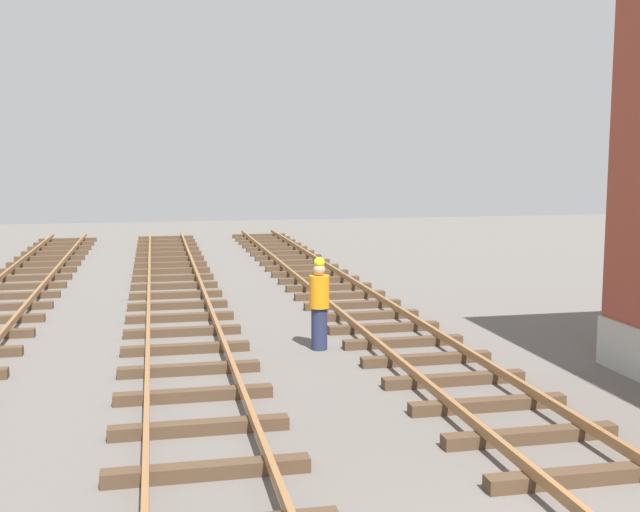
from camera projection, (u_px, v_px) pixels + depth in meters
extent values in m
cube|color=#4C3826|center=(585.00, 476.00, 9.25)|extent=(2.50, 0.24, 0.18)
cube|color=#4C3826|center=(530.00, 436.00, 10.59)|extent=(2.50, 0.24, 0.18)
cube|color=#4C3826|center=(488.00, 405.00, 11.92)|extent=(2.50, 0.24, 0.18)
cube|color=#4C3826|center=(454.00, 380.00, 13.26)|extent=(2.50, 0.24, 0.18)
cube|color=#4C3826|center=(426.00, 359.00, 14.59)|extent=(2.50, 0.24, 0.18)
cube|color=#4C3826|center=(403.00, 342.00, 15.93)|extent=(2.50, 0.24, 0.18)
cube|color=#4C3826|center=(384.00, 328.00, 17.27)|extent=(2.50, 0.24, 0.18)
cube|color=#4C3826|center=(367.00, 316.00, 18.60)|extent=(2.50, 0.24, 0.18)
cube|color=#4C3826|center=(353.00, 305.00, 19.94)|extent=(2.50, 0.24, 0.18)
cube|color=#4C3826|center=(340.00, 296.00, 21.27)|extent=(2.50, 0.24, 0.18)
cube|color=#4C3826|center=(329.00, 287.00, 22.61)|extent=(2.50, 0.24, 0.18)
cube|color=#4C3826|center=(319.00, 280.00, 23.95)|extent=(2.50, 0.24, 0.18)
cube|color=#4C3826|center=(310.00, 274.00, 25.28)|extent=(2.50, 0.24, 0.18)
cube|color=#4C3826|center=(302.00, 268.00, 26.62)|extent=(2.50, 0.24, 0.18)
cube|color=#4C3826|center=(295.00, 262.00, 27.95)|extent=(2.50, 0.24, 0.18)
cube|color=#4C3826|center=(288.00, 258.00, 29.29)|extent=(2.50, 0.24, 0.18)
cube|color=#4C3826|center=(282.00, 253.00, 30.63)|extent=(2.50, 0.24, 0.18)
cube|color=#4C3826|center=(277.00, 249.00, 31.96)|extent=(2.50, 0.24, 0.18)
cube|color=#4C3826|center=(272.00, 245.00, 33.30)|extent=(2.50, 0.24, 0.18)
cube|color=#4C3826|center=(267.00, 242.00, 34.63)|extent=(2.50, 0.24, 0.18)
cube|color=#4C3826|center=(263.00, 239.00, 35.97)|extent=(2.50, 0.24, 0.18)
cube|color=#4C3826|center=(259.00, 236.00, 37.31)|extent=(2.50, 0.24, 0.18)
cube|color=#4C3826|center=(207.00, 471.00, 9.41)|extent=(2.50, 0.24, 0.18)
cube|color=#4C3826|center=(200.00, 428.00, 10.91)|extent=(2.50, 0.24, 0.18)
cube|color=#4C3826|center=(194.00, 395.00, 12.40)|extent=(2.50, 0.24, 0.18)
cube|color=#4C3826|center=(189.00, 369.00, 13.90)|extent=(2.50, 0.24, 0.18)
cube|color=#4C3826|center=(186.00, 349.00, 15.39)|extent=(2.50, 0.24, 0.18)
cube|color=#4C3826|center=(183.00, 332.00, 16.89)|extent=(2.50, 0.24, 0.18)
cube|color=#4C3826|center=(180.00, 317.00, 18.38)|extent=(2.50, 0.24, 0.18)
cube|color=#4C3826|center=(178.00, 305.00, 19.88)|extent=(2.50, 0.24, 0.18)
cube|color=#4C3826|center=(176.00, 295.00, 21.37)|extent=(2.50, 0.24, 0.18)
cube|color=#4C3826|center=(174.00, 286.00, 22.87)|extent=(2.50, 0.24, 0.18)
cube|color=#4C3826|center=(173.00, 278.00, 24.36)|extent=(2.50, 0.24, 0.18)
cube|color=#4C3826|center=(172.00, 271.00, 25.86)|extent=(2.50, 0.24, 0.18)
cube|color=#4C3826|center=(171.00, 265.00, 27.35)|extent=(2.50, 0.24, 0.18)
cube|color=#4C3826|center=(170.00, 259.00, 28.85)|extent=(2.50, 0.24, 0.18)
cube|color=#4C3826|center=(169.00, 254.00, 30.34)|extent=(2.50, 0.24, 0.18)
cube|color=#4C3826|center=(168.00, 249.00, 31.84)|extent=(2.50, 0.24, 0.18)
cube|color=#4C3826|center=(167.00, 245.00, 33.33)|extent=(2.50, 0.24, 0.18)
cube|color=#4C3826|center=(167.00, 241.00, 34.83)|extent=(2.50, 0.24, 0.18)
cube|color=#4C3826|center=(166.00, 238.00, 36.32)|extent=(2.50, 0.24, 0.18)
cube|color=#4C3826|center=(1.00, 307.00, 19.68)|extent=(2.50, 0.24, 0.18)
cube|color=#4C3826|center=(12.00, 296.00, 21.25)|extent=(2.50, 0.24, 0.18)
cube|color=#4C3826|center=(22.00, 286.00, 22.82)|extent=(2.50, 0.24, 0.18)
cube|color=#4C3826|center=(30.00, 278.00, 24.39)|extent=(2.50, 0.24, 0.18)
cube|color=#4C3826|center=(38.00, 270.00, 25.96)|extent=(2.50, 0.24, 0.18)
cube|color=#4C3826|center=(44.00, 264.00, 27.53)|extent=(2.50, 0.24, 0.18)
cube|color=#4C3826|center=(50.00, 258.00, 29.10)|extent=(2.50, 0.24, 0.18)
cube|color=#4C3826|center=(55.00, 253.00, 30.67)|extent=(2.50, 0.24, 0.18)
cube|color=#4C3826|center=(60.00, 248.00, 32.24)|extent=(2.50, 0.24, 0.18)
cube|color=#4C3826|center=(64.00, 244.00, 33.81)|extent=(2.50, 0.24, 0.18)
cube|color=#4C3826|center=(68.00, 240.00, 35.38)|extent=(2.50, 0.24, 0.18)
cylinder|color=#262D4C|center=(319.00, 329.00, 15.65)|extent=(0.32, 0.32, 0.85)
cylinder|color=orange|center=(319.00, 292.00, 15.56)|extent=(0.40, 0.40, 0.65)
sphere|color=tan|center=(319.00, 270.00, 15.50)|extent=(0.24, 0.24, 0.24)
sphere|color=yellow|center=(319.00, 263.00, 15.48)|extent=(0.22, 0.22, 0.22)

